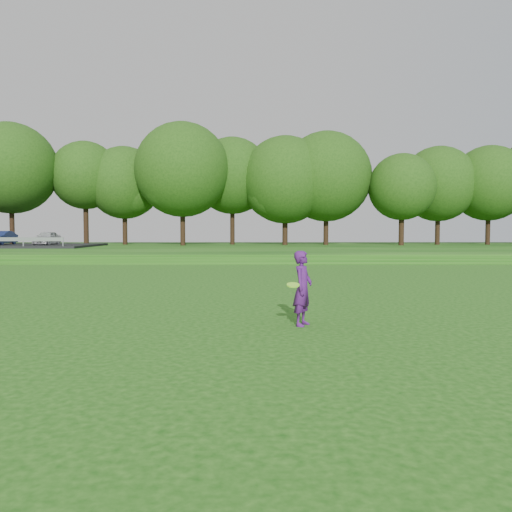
{
  "coord_description": "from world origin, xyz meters",
  "views": [
    {
      "loc": [
        2.22,
        -10.74,
        2.07
      ],
      "look_at": [
        2.26,
        3.97,
        1.3
      ],
      "focal_mm": 35.0,
      "sensor_mm": 36.0,
      "label": 1
    }
  ],
  "objects": [
    {
      "name": "ground",
      "position": [
        0.0,
        0.0,
        0.0
      ],
      "size": [
        140.0,
        140.0,
        0.0
      ],
      "primitive_type": "plane",
      "color": "#14480D",
      "rests_on": "ground"
    },
    {
      "name": "berm",
      "position": [
        0.0,
        34.0,
        0.3
      ],
      "size": [
        130.0,
        30.0,
        0.6
      ],
      "primitive_type": "cube",
      "color": "#14480D",
      "rests_on": "ground"
    },
    {
      "name": "walking_path",
      "position": [
        0.0,
        20.0,
        0.02
      ],
      "size": [
        130.0,
        1.6,
        0.04
      ],
      "primitive_type": "cube",
      "color": "gray",
      "rests_on": "ground"
    },
    {
      "name": "treeline",
      "position": [
        0.0,
        38.0,
        8.1
      ],
      "size": [
        104.0,
        7.0,
        15.0
      ],
      "primitive_type": null,
      "color": "#1B430F",
      "rests_on": "berm"
    },
    {
      "name": "woman",
      "position": [
        3.26,
        -0.04,
        0.81
      ],
      "size": [
        0.67,
        0.82,
        1.62
      ],
      "color": "#4F176A",
      "rests_on": "ground"
    }
  ]
}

